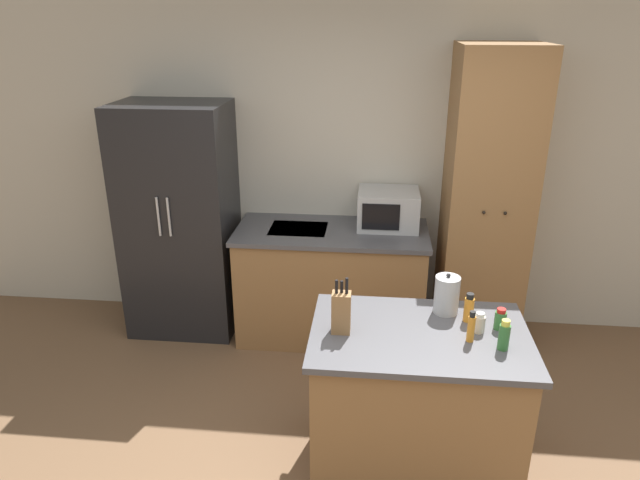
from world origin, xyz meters
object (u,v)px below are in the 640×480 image
object	(u,v)px
knife_block	(341,312)
spice_bottle_tall_dark	(469,308)
refrigerator	(180,221)
spice_bottle_green_herb	(479,323)
kettle	(447,295)
spice_bottle_short_red	(471,327)
spice_bottle_amber_oil	(500,319)
pantry_cabinet	(486,205)
microwave	(388,209)
spice_bottle_pale_salt	(504,336)

from	to	relation	value
knife_block	spice_bottle_tall_dark	size ratio (longest dim) A/B	1.89
refrigerator	spice_bottle_green_herb	xyz separation A→B (m)	(2.13, -1.44, 0.02)
spice_bottle_tall_dark	kettle	bearing A→B (deg)	142.08
refrigerator	kettle	bearing A→B (deg)	-32.08
spice_bottle_short_red	spice_bottle_green_herb	world-z (taller)	spice_bottle_short_red
spice_bottle_amber_oil	pantry_cabinet	bearing A→B (deg)	84.51
knife_block	microwave	bearing A→B (deg)	80.82
spice_bottle_short_red	spice_bottle_tall_dark	bearing A→B (deg)	85.22
spice_bottle_tall_dark	spice_bottle_short_red	size ratio (longest dim) A/B	0.97
spice_bottle_tall_dark	spice_bottle_short_red	xyz separation A→B (m)	(-0.02, -0.21, 0.00)
refrigerator	spice_bottle_pale_salt	xyz separation A→B (m)	(2.22, -1.59, 0.04)
spice_bottle_pale_salt	kettle	distance (m)	0.44
spice_bottle_pale_salt	microwave	bearing A→B (deg)	108.63
pantry_cabinet	kettle	bearing A→B (deg)	-108.14
refrigerator	spice_bottle_amber_oil	size ratio (longest dim) A/B	15.43
spice_bottle_amber_oil	spice_bottle_pale_salt	world-z (taller)	spice_bottle_pale_salt
spice_bottle_short_red	knife_block	bearing A→B (deg)	177.77
pantry_cabinet	microwave	bearing A→B (deg)	172.94
refrigerator	spice_bottle_green_herb	bearing A→B (deg)	-34.04
spice_bottle_tall_dark	spice_bottle_pale_salt	distance (m)	0.30
spice_bottle_green_herb	kettle	world-z (taller)	kettle
microwave	spice_bottle_short_red	size ratio (longest dim) A/B	2.71
refrigerator	spice_bottle_tall_dark	size ratio (longest dim) A/B	11.10
pantry_cabinet	knife_block	distance (m)	1.80
spice_bottle_amber_oil	kettle	xyz separation A→B (m)	(-0.27, 0.16, 0.05)
spice_bottle_amber_oil	kettle	distance (m)	0.32
spice_bottle_green_herb	spice_bottle_pale_salt	distance (m)	0.19
spice_bottle_short_red	spice_bottle_amber_oil	size ratio (longest dim) A/B	1.43
spice_bottle_green_herb	pantry_cabinet	bearing A→B (deg)	80.14
microwave	spice_bottle_tall_dark	bearing A→B (deg)	-73.04
knife_block	spice_bottle_pale_salt	xyz separation A→B (m)	(0.83, -0.09, -0.04)
microwave	spice_bottle_tall_dark	xyz separation A→B (m)	(0.43, -1.41, -0.08)
spice_bottle_short_red	spice_bottle_amber_oil	bearing A→B (deg)	38.89
refrigerator	spice_bottle_pale_salt	world-z (taller)	refrigerator
spice_bottle_tall_dark	knife_block	bearing A→B (deg)	-165.08
kettle	knife_block	bearing A→B (deg)	-154.74
spice_bottle_tall_dark	spice_bottle_pale_salt	world-z (taller)	spice_bottle_tall_dark
spice_bottle_pale_salt	kettle	world-z (taller)	kettle
microwave	knife_block	xyz separation A→B (m)	(-0.26, -1.60, -0.04)
spice_bottle_pale_salt	kettle	bearing A→B (deg)	124.88
refrigerator	spice_bottle_short_red	bearing A→B (deg)	-36.58
spice_bottle_short_red	kettle	size ratio (longest dim) A/B	0.71
spice_bottle_green_herb	spice_bottle_pale_salt	xyz separation A→B (m)	(0.09, -0.16, 0.02)
pantry_cabinet	spice_bottle_amber_oil	bearing A→B (deg)	-95.49
spice_bottle_amber_oil	kettle	size ratio (longest dim) A/B	0.50
spice_bottle_amber_oil	kettle	world-z (taller)	kettle
spice_bottle_pale_salt	spice_bottle_green_herb	bearing A→B (deg)	120.95
knife_block	spice_bottle_short_red	world-z (taller)	knife_block
microwave	spice_bottle_tall_dark	distance (m)	1.48
refrigerator	spice_bottle_short_red	distance (m)	2.57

